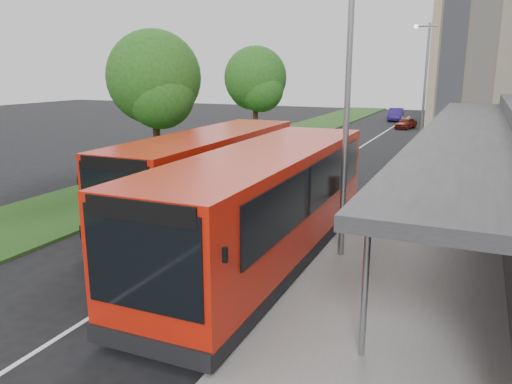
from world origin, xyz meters
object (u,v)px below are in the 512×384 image
at_px(lamp_post_near, 344,95).
at_px(car_far, 396,114).
at_px(bus_second, 209,174).
at_px(litter_bin, 405,193).
at_px(bollard, 424,153).
at_px(car_near, 406,123).
at_px(lamp_post_far, 424,80).
at_px(bus_main, 266,206).
at_px(tree_mid, 155,84).
at_px(tree_far, 256,82).

relative_size(lamp_post_near, car_far, 1.96).
relative_size(bus_second, litter_bin, 13.23).
relative_size(bollard, car_near, 0.36).
distance_m(lamp_post_far, bus_main, 21.41).
relative_size(tree_mid, litter_bin, 8.76).
relative_size(lamp_post_far, litter_bin, 9.63).
relative_size(lamp_post_far, bus_second, 0.73).
bearing_deg(tree_far, bollard, -12.01).
distance_m(tree_mid, bus_second, 7.80).
height_order(litter_bin, bollard, bollard).
xyz_separation_m(lamp_post_far, car_far, (-4.83, 21.97, -4.05)).
bearing_deg(car_near, lamp_post_near, -70.57).
distance_m(tree_far, car_near, 18.24).
distance_m(bus_main, bus_second, 5.23).
bearing_deg(tree_far, lamp_post_far, 4.87).
height_order(tree_far, bus_second, tree_far).
distance_m(bollard, car_near, 18.56).
xyz_separation_m(litter_bin, car_near, (-3.77, 28.05, -0.05)).
xyz_separation_m(bus_second, car_far, (0.80, 39.49, -0.92)).
bearing_deg(tree_far, car_far, 74.62).
bearing_deg(bus_main, car_near, 91.04).
bearing_deg(lamp_post_near, tree_mid, 147.64).
height_order(bus_second, bollard, bus_second).
bearing_deg(bus_main, tree_far, 114.25).
bearing_deg(litter_bin, tree_far, 134.46).
bearing_deg(lamp_post_far, lamp_post_near, -90.00).
bearing_deg(tree_mid, lamp_post_near, -32.36).
height_order(tree_far, litter_bin, tree_far).
bearing_deg(car_near, car_far, 120.58).
relative_size(tree_far, car_far, 1.72).
bearing_deg(bus_second, bus_main, -44.40).
xyz_separation_m(tree_mid, lamp_post_far, (11.13, 12.95, 0.02)).
bearing_deg(car_near, litter_bin, -67.51).
relative_size(bus_main, litter_bin, 13.84).
bearing_deg(car_far, bollard, -81.79).
bearing_deg(tree_mid, bus_main, -41.29).
bearing_deg(lamp_post_far, tree_far, -175.13).
height_order(tree_mid, car_near, tree_mid).
bearing_deg(litter_bin, car_near, 97.65).
height_order(lamp_post_far, bollard, lamp_post_far).
bearing_deg(lamp_post_near, bus_second, 156.23).
height_order(tree_mid, tree_far, tree_mid).
xyz_separation_m(bollard, car_far, (-5.50, 25.43, -0.02)).
xyz_separation_m(tree_far, bollard, (11.80, -2.51, -3.82)).
distance_m(bus_second, bollard, 15.43).
xyz_separation_m(bus_second, car_near, (2.83, 32.30, -1.07)).
bearing_deg(litter_bin, bus_main, -109.63).
height_order(tree_mid, car_far, tree_mid).
height_order(lamp_post_far, car_far, lamp_post_far).
relative_size(tree_far, bus_second, 0.64).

